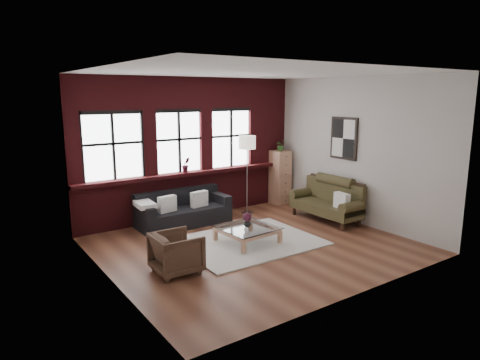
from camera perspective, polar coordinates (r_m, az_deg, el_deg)
floor at (r=8.25m, az=1.82°, el=-8.62°), size 5.50×5.50×0.00m
ceiling at (r=7.76m, az=1.97°, el=14.18°), size 5.50×5.50×0.00m
wall_back at (r=9.95m, az=-6.73°, el=4.26°), size 5.50×0.00×5.50m
wall_front at (r=6.06m, az=16.11°, el=-0.69°), size 5.50×0.00×5.50m
wall_left at (r=6.61m, az=-17.62°, el=0.20°), size 0.00×5.00×5.00m
wall_right at (r=9.73m, az=15.06°, el=3.78°), size 0.00×5.00×5.00m
brick_backwall at (r=9.90m, az=-6.57°, el=4.22°), size 5.50×0.12×3.20m
sill_ledge at (r=9.90m, az=-6.25°, el=0.96°), size 5.50×0.30×0.08m
window_left at (r=9.18m, az=-16.59°, el=4.22°), size 1.38×0.10×1.50m
window_mid at (r=9.75m, az=-8.18°, el=4.96°), size 1.38×0.10×1.50m
window_right at (r=10.45m, az=-1.27°, el=5.50°), size 1.38×0.10×1.50m
wall_poster at (r=9.87m, az=13.69°, el=5.42°), size 0.05×0.74×0.94m
shag_rug at (r=8.37m, az=1.05°, el=-8.21°), size 2.64×2.09×0.03m
dark_sofa at (r=9.44m, az=-7.52°, el=-3.80°), size 2.02×0.82×0.73m
pillow_a at (r=9.12m, az=-9.68°, el=-3.17°), size 0.42×0.20×0.34m
pillow_b at (r=9.46m, az=-5.46°, el=-2.54°), size 0.42×0.20×0.34m
vintage_settee at (r=9.85m, az=11.38°, el=-2.67°), size 0.78×1.76×0.94m
pillow_settee at (r=9.41m, az=13.41°, el=-2.71°), size 0.18×0.39×0.34m
armchair at (r=7.00m, az=-8.47°, el=-9.59°), size 0.74×0.72×0.66m
coffee_table at (r=8.29m, az=0.98°, el=-7.35°), size 1.06×1.06×0.34m
vase at (r=8.21m, az=0.98°, el=-5.73°), size 0.19×0.19×0.15m
flowers at (r=8.18m, az=0.98°, el=-4.99°), size 0.17×0.17×0.17m
drawer_chest at (r=11.17m, az=5.36°, el=0.36°), size 0.43×0.43×1.39m
potted_plant_top at (r=11.04m, az=5.44°, el=4.66°), size 0.27×0.24×0.30m
floor_lamp at (r=10.07m, az=0.95°, el=1.03°), size 0.40×0.40×2.02m
sill_plant at (r=9.75m, az=-7.22°, el=2.04°), size 0.20×0.17×0.35m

